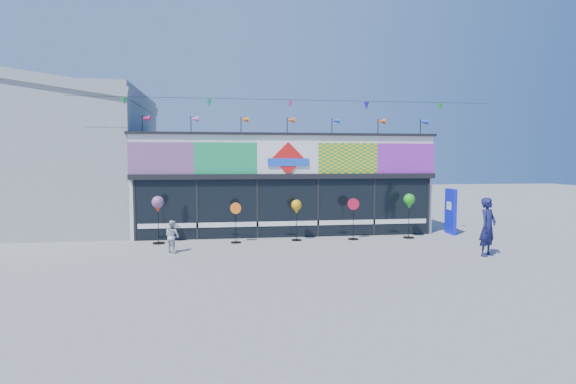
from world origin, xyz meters
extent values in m
plane|color=gray|center=(0.00, 0.00, 0.00)|extent=(80.00, 80.00, 0.00)
cube|color=white|center=(0.00, 6.00, 2.00)|extent=(12.00, 5.00, 4.00)
cube|color=black|center=(0.00, 3.44, 1.15)|extent=(11.60, 0.12, 2.30)
cube|color=black|center=(0.00, 3.40, 2.40)|extent=(12.00, 0.30, 0.20)
cube|color=white|center=(0.00, 3.41, 0.55)|extent=(11.40, 0.10, 0.18)
cube|color=black|center=(0.00, 6.00, 4.05)|extent=(12.20, 5.20, 0.10)
cube|color=black|center=(-5.80, 3.43, 1.15)|extent=(0.08, 0.14, 2.30)
cube|color=black|center=(-3.50, 3.43, 1.15)|extent=(0.08, 0.14, 2.30)
cube|color=black|center=(-1.20, 3.43, 1.15)|extent=(0.08, 0.14, 2.30)
cube|color=black|center=(1.20, 3.43, 1.15)|extent=(0.08, 0.14, 2.30)
cube|color=black|center=(3.50, 3.43, 1.15)|extent=(0.08, 0.14, 2.30)
cube|color=black|center=(5.80, 3.43, 1.15)|extent=(0.08, 0.14, 2.30)
cube|color=red|center=(-4.80, 3.42, 3.10)|extent=(2.40, 0.08, 1.20)
cube|color=#179A56|center=(-2.40, 3.42, 3.10)|extent=(2.40, 0.08, 1.20)
cube|color=white|center=(0.00, 3.42, 3.10)|extent=(2.40, 0.08, 1.20)
cube|color=yellow|center=(2.40, 3.42, 3.10)|extent=(2.40, 0.08, 1.20)
cube|color=purple|center=(4.80, 3.42, 3.10)|extent=(2.40, 0.08, 1.20)
cube|color=red|center=(0.00, 3.36, 3.10)|extent=(1.27, 0.06, 1.27)
cube|color=blue|center=(0.00, 3.34, 2.95)|extent=(1.60, 0.05, 0.30)
cube|color=purple|center=(-3.92, 3.48, 1.08)|extent=(0.78, 0.03, 0.78)
cube|color=#AF26B1|center=(-2.35, 3.48, 1.34)|extent=(0.92, 0.03, 0.92)
cube|color=orange|center=(-0.78, 3.48, 1.46)|extent=(0.78, 0.03, 0.78)
cube|color=#2718CD|center=(0.78, 3.48, 1.09)|extent=(0.92, 0.03, 0.92)
cube|color=#CA1343|center=(2.35, 3.48, 1.33)|extent=(0.78, 0.03, 0.78)
cube|color=#1B21E8|center=(3.92, 3.48, 1.47)|extent=(0.92, 0.03, 0.92)
cylinder|color=black|center=(-5.50, 3.65, 4.35)|extent=(0.03, 0.03, 0.70)
cone|color=#CD1355|center=(-5.36, 3.65, 4.60)|extent=(0.30, 0.22, 0.22)
cylinder|color=black|center=(-3.70, 3.65, 4.35)|extent=(0.03, 0.03, 0.70)
cone|color=#E24BA7|center=(-3.56, 3.65, 4.60)|extent=(0.30, 0.22, 0.22)
cylinder|color=black|center=(-1.80, 3.65, 4.35)|extent=(0.03, 0.03, 0.70)
cone|color=#EE5E0C|center=(-1.66, 3.65, 4.60)|extent=(0.30, 0.22, 0.22)
cylinder|color=black|center=(0.00, 3.65, 4.35)|extent=(0.03, 0.03, 0.70)
cone|color=#F14E0C|center=(0.14, 3.65, 4.60)|extent=(0.30, 0.22, 0.22)
cylinder|color=black|center=(1.80, 3.65, 4.35)|extent=(0.03, 0.03, 0.70)
cone|color=blue|center=(1.94, 3.65, 4.60)|extent=(0.30, 0.22, 0.22)
cylinder|color=black|center=(3.70, 3.65, 4.35)|extent=(0.03, 0.03, 0.70)
cone|color=#CE5313|center=(3.84, 3.65, 4.60)|extent=(0.30, 0.22, 0.22)
cylinder|color=black|center=(5.50, 3.65, 4.35)|extent=(0.03, 0.03, 0.70)
cone|color=blue|center=(5.64, 3.65, 4.60)|extent=(0.30, 0.22, 0.22)
cylinder|color=black|center=(0.00, 3.00, 5.30)|extent=(16.00, 0.01, 0.01)
cone|color=green|center=(-6.00, 3.00, 5.12)|extent=(0.20, 0.20, 0.28)
cone|color=#1AAC64|center=(-3.00, 3.00, 5.12)|extent=(0.20, 0.20, 0.28)
cone|color=#D14573|center=(0.00, 3.00, 5.12)|extent=(0.20, 0.20, 0.28)
cone|color=#1D19D6|center=(3.00, 3.00, 5.12)|extent=(0.20, 0.20, 0.28)
cone|color=green|center=(6.00, 3.00, 5.12)|extent=(0.20, 0.20, 0.28)
cube|color=gray|center=(-10.00, 7.00, 3.00)|extent=(8.00, 7.00, 6.00)
cube|color=gray|center=(-10.00, 7.00, 6.10)|extent=(8.18, 7.20, 1.54)
cube|color=#0E18DA|center=(6.76, 3.37, 0.93)|extent=(0.23, 0.94, 1.86)
cube|color=white|center=(6.69, 3.37, 1.16)|extent=(0.08, 0.42, 0.32)
cylinder|color=black|center=(-4.84, 2.71, 0.02)|extent=(0.44, 0.44, 0.03)
cylinder|color=black|center=(-4.84, 2.71, 0.75)|extent=(0.03, 0.03, 1.43)
sphere|color=red|center=(-4.84, 2.71, 1.52)|extent=(0.44, 0.44, 0.44)
cone|color=red|center=(-4.84, 2.71, 1.24)|extent=(0.22, 0.22, 0.20)
cylinder|color=black|center=(-2.05, 2.48, 0.01)|extent=(0.38, 0.38, 0.03)
cylinder|color=black|center=(-2.05, 2.48, 0.64)|extent=(0.02, 0.02, 1.23)
cylinder|color=orange|center=(-2.05, 2.48, 1.28)|extent=(0.40, 0.20, 0.42)
cylinder|color=black|center=(0.22, 2.68, 0.01)|extent=(0.39, 0.39, 0.03)
cylinder|color=black|center=(0.22, 2.68, 0.67)|extent=(0.02, 0.02, 1.27)
sphere|color=orange|center=(0.22, 2.68, 1.35)|extent=(0.39, 0.39, 0.39)
cone|color=orange|center=(0.22, 2.68, 1.11)|extent=(0.20, 0.20, 0.18)
cylinder|color=black|center=(2.41, 2.59, 0.02)|extent=(0.40, 0.40, 0.03)
cylinder|color=black|center=(2.41, 2.59, 0.69)|extent=(0.02, 0.02, 1.31)
cylinder|color=red|center=(2.41, 2.59, 1.36)|extent=(0.44, 0.05, 0.44)
cylinder|color=black|center=(4.64, 2.61, 0.02)|extent=(0.44, 0.44, 0.03)
cylinder|color=black|center=(4.64, 2.61, 0.75)|extent=(0.03, 0.03, 1.43)
sphere|color=#1AA419|center=(4.64, 2.61, 1.52)|extent=(0.44, 0.44, 0.44)
cone|color=#1AA419|center=(4.64, 2.61, 1.24)|extent=(0.22, 0.22, 0.20)
imported|color=#161845|center=(5.78, -0.88, 0.93)|extent=(0.81, 0.73, 1.85)
imported|color=#BABABA|center=(-4.16, 1.04, 0.53)|extent=(0.58, 0.57, 1.07)
camera|label=1|loc=(-2.37, -13.91, 3.01)|focal=28.00mm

